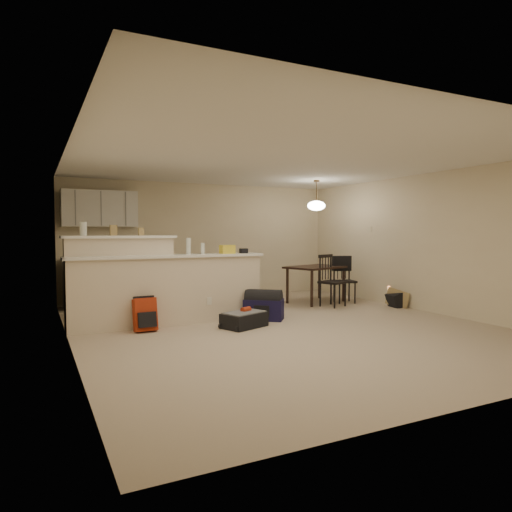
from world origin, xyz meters
TOP-DOWN VIEW (x-y plane):
  - room at (0.00, 0.00)m, footprint 7.00×7.02m
  - breakfast_bar at (-1.76, 0.98)m, footprint 3.08×0.58m
  - upper_cabinets at (-2.20, 3.32)m, footprint 1.40×0.34m
  - kitchen_counter at (-2.00, 3.19)m, footprint 1.80×0.60m
  - thermostat at (2.98, 1.55)m, footprint 0.02×0.12m
  - jar at (-2.72, 1.12)m, footprint 0.10×0.10m
  - cereal_box at (-2.29, 1.12)m, footprint 0.10×0.07m
  - small_box at (-1.88, 1.12)m, footprint 0.08×0.06m
  - bottle_a at (-1.19, 0.90)m, footprint 0.07×0.07m
  - bottle_b at (-0.95, 0.90)m, footprint 0.06×0.06m
  - bag_lump at (-0.53, 0.90)m, footprint 0.22×0.18m
  - pouch at (-0.23, 0.90)m, footprint 0.12×0.10m
  - dining_table at (1.81, 1.79)m, footprint 1.38×1.12m
  - pendant_lamp at (1.81, 1.79)m, footprint 0.36×0.36m
  - dining_chair_near at (1.82, 1.22)m, footprint 0.55×0.54m
  - dining_chair_far at (2.31, 1.50)m, footprint 0.50×0.48m
  - suitcase at (-0.54, 0.22)m, footprint 0.76×0.63m
  - red_backpack at (-1.95, 0.61)m, footprint 0.32×0.20m
  - navy_duffel at (-0.00, 0.61)m, footprint 0.70×0.66m
  - black_daypack at (2.85, 0.61)m, footprint 0.27×0.34m
  - cardboard_sheet at (2.85, 0.56)m, footprint 0.16×0.43m

SIDE VIEW (x-z plane):
  - suitcase at x=-0.54m, z-range 0.00..0.22m
  - black_daypack at x=2.85m, z-range 0.00..0.27m
  - cardboard_sheet at x=2.85m, z-range 0.00..0.34m
  - navy_duffel at x=0.00m, z-range 0.00..0.34m
  - red_backpack at x=-1.95m, z-range 0.00..0.48m
  - kitchen_counter at x=-2.00m, z-range 0.00..0.90m
  - dining_chair_far at x=2.31m, z-range 0.00..0.93m
  - dining_chair_near at x=1.82m, z-range 0.00..1.00m
  - breakfast_bar at x=-1.76m, z-range -0.09..1.30m
  - dining_table at x=1.81m, z-range 0.28..1.03m
  - pouch at x=-0.23m, z-range 1.09..1.17m
  - bag_lump at x=-0.53m, z-range 1.09..1.23m
  - bottle_b at x=-0.95m, z-range 1.09..1.27m
  - bottle_a at x=-1.19m, z-range 1.09..1.35m
  - room at x=0.00m, z-range 0.00..2.50m
  - small_box at x=-1.88m, z-range 1.39..1.51m
  - cereal_box at x=-2.29m, z-range 1.39..1.55m
  - jar at x=-2.72m, z-range 1.39..1.59m
  - thermostat at x=2.98m, z-range 1.44..1.56m
  - upper_cabinets at x=-2.20m, z-range 1.55..2.25m
  - pendant_lamp at x=1.81m, z-range 1.68..2.30m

